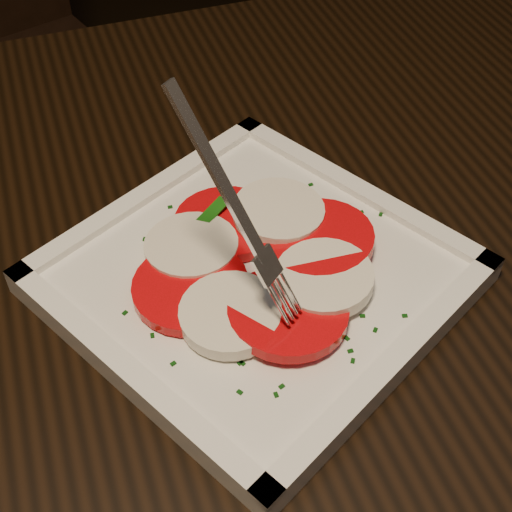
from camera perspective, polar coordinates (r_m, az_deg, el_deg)
table at (r=0.59m, az=4.88°, el=-7.46°), size 1.26×0.89×0.75m
plate at (r=0.50m, az=0.00°, el=-1.79°), size 0.32×0.32×0.01m
caprese_salad at (r=0.48m, az=0.01°, el=-0.51°), size 0.21×0.19×0.02m
fork at (r=0.41m, az=-2.90°, el=4.39°), size 0.08×0.09×0.14m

